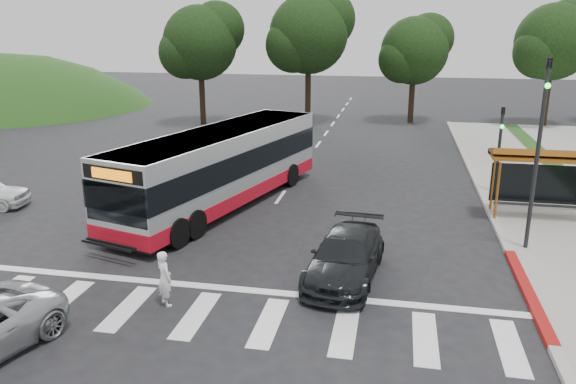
# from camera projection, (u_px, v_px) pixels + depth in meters

# --- Properties ---
(ground) EXTENTS (140.00, 140.00, 0.00)m
(ground) POSITION_uv_depth(u_px,v_px,m) (245.00, 246.00, 19.77)
(ground) COLOR black
(ground) RESTS_ON ground
(sidewalk_east) EXTENTS (4.00, 40.00, 0.12)m
(sidewalk_east) POSITION_uv_depth(u_px,v_px,m) (529.00, 197.00, 25.23)
(sidewalk_east) COLOR gray
(sidewalk_east) RESTS_ON ground
(curb_east) EXTENTS (0.30, 40.00, 0.15)m
(curb_east) POSITION_uv_depth(u_px,v_px,m) (482.00, 194.00, 25.60)
(curb_east) COLOR #9E9991
(curb_east) RESTS_ON ground
(curb_east_red) EXTENTS (0.32, 6.00, 0.15)m
(curb_east_red) POSITION_uv_depth(u_px,v_px,m) (528.00, 292.00, 16.20)
(curb_east_red) COLOR maroon
(curb_east_red) RESTS_ON ground
(hillside_nw) EXTENTS (44.00, 44.00, 10.00)m
(hillside_nw) POSITION_uv_depth(u_px,v_px,m) (7.00, 106.00, 53.91)
(hillside_nw) COLOR #1D4415
(hillside_nw) RESTS_ON ground
(crosswalk_ladder) EXTENTS (18.00, 2.60, 0.01)m
(crosswalk_ladder) POSITION_uv_depth(u_px,v_px,m) (196.00, 315.00, 15.06)
(crosswalk_ladder) COLOR silver
(crosswalk_ladder) RESTS_ON ground
(bus_shelter) EXTENTS (4.20, 1.60, 2.86)m
(bus_shelter) POSITION_uv_depth(u_px,v_px,m) (546.00, 162.00, 21.89)
(bus_shelter) COLOR #9D5B1A
(bus_shelter) RESTS_ON sidewalk_east
(traffic_signal_ne_tall) EXTENTS (0.18, 0.37, 6.50)m
(traffic_signal_ne_tall) POSITION_uv_depth(u_px,v_px,m) (539.00, 140.00, 18.29)
(traffic_signal_ne_tall) COLOR black
(traffic_signal_ne_tall) RESTS_ON ground
(traffic_signal_ne_short) EXTENTS (0.18, 0.37, 4.00)m
(traffic_signal_ne_short) POSITION_uv_depth(u_px,v_px,m) (500.00, 141.00, 25.26)
(traffic_signal_ne_short) COLOR black
(traffic_signal_ne_short) RESTS_ON ground
(tree_ne_a) EXTENTS (6.16, 5.74, 9.30)m
(tree_ne_a) POSITION_uv_depth(u_px,v_px,m) (555.00, 41.00, 41.35)
(tree_ne_a) COLOR black
(tree_ne_a) RESTS_ON parking_lot
(tree_north_a) EXTENTS (6.60, 6.15, 10.17)m
(tree_north_a) POSITION_uv_depth(u_px,v_px,m) (310.00, 33.00, 42.66)
(tree_north_a) COLOR black
(tree_north_a) RESTS_ON ground
(tree_north_b) EXTENTS (5.72, 5.33, 8.43)m
(tree_north_b) POSITION_uv_depth(u_px,v_px,m) (415.00, 50.00, 43.41)
(tree_north_b) COLOR black
(tree_north_b) RESTS_ON ground
(tree_north_c) EXTENTS (6.16, 5.74, 9.30)m
(tree_north_c) POSITION_uv_depth(u_px,v_px,m) (201.00, 41.00, 42.44)
(tree_north_c) COLOR black
(tree_north_c) RESTS_ON ground
(transit_bus) EXTENTS (6.04, 12.87, 3.26)m
(transit_bus) POSITION_uv_depth(u_px,v_px,m) (221.00, 169.00, 23.83)
(transit_bus) COLOR #A7AAAC
(transit_bus) RESTS_ON ground
(pedestrian) EXTENTS (0.69, 0.66, 1.59)m
(pedestrian) POSITION_uv_depth(u_px,v_px,m) (164.00, 278.00, 15.42)
(pedestrian) COLOR white
(pedestrian) RESTS_ON ground
(dark_sedan) EXTENTS (2.44, 4.98, 1.40)m
(dark_sedan) POSITION_uv_depth(u_px,v_px,m) (346.00, 256.00, 17.15)
(dark_sedan) COLOR black
(dark_sedan) RESTS_ON ground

